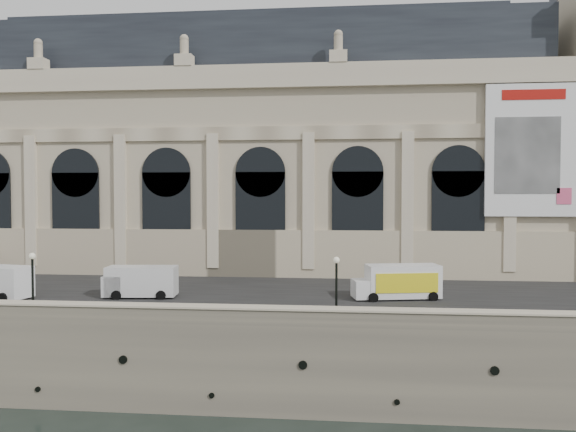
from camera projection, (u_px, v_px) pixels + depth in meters
name	position (u px, v px, depth m)	size (l,w,h in m)	color
ground	(272.00, 419.00, 36.48)	(260.00, 260.00, 0.00)	black
quay	(307.00, 287.00, 71.19)	(160.00, 70.00, 6.00)	gray
street	(292.00, 291.00, 50.20)	(160.00, 24.00, 0.06)	#2D2D2D
parapet	(273.00, 316.00, 36.85)	(160.00, 1.40, 1.21)	gray
museum	(255.00, 153.00, 67.07)	(69.00, 18.70, 29.10)	#BBAE90
van_c	(138.00, 282.00, 46.75)	(6.12, 2.92, 2.64)	silver
box_truck	(398.00, 282.00, 45.98)	(7.39, 3.65, 2.86)	white
lamp_left	(33.00, 284.00, 39.89)	(0.45, 0.45, 4.46)	black
lamp_right	(336.00, 288.00, 38.49)	(0.44, 0.44, 4.33)	black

